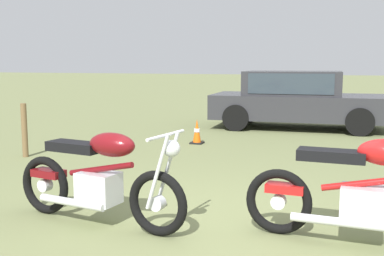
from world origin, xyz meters
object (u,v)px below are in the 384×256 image
at_px(car_charcoal, 296,97).
at_px(traffic_cone, 197,133).
at_px(fence_post_wooden, 24,130).
at_px(motorcycle_red, 365,192).
at_px(motorcycle_maroon, 99,178).

xyz_separation_m(car_charcoal, traffic_cone, (-1.63, -2.94, -0.57)).
xyz_separation_m(fence_post_wooden, traffic_cone, (2.42, 2.27, -0.24)).
xyz_separation_m(motorcycle_red, fence_post_wooden, (-5.55, 2.37, -0.02)).
relative_size(motorcycle_red, fence_post_wooden, 2.27).
height_order(motorcycle_red, car_charcoal, car_charcoal).
bearing_deg(traffic_cone, fence_post_wooden, -136.77).
xyz_separation_m(motorcycle_red, car_charcoal, (-1.50, 7.58, 0.31)).
distance_m(car_charcoal, traffic_cone, 3.41).
distance_m(motorcycle_maroon, fence_post_wooden, 4.01).
distance_m(motorcycle_red, car_charcoal, 7.73).
relative_size(motorcycle_maroon, car_charcoal, 0.48).
height_order(fence_post_wooden, traffic_cone, fence_post_wooden).
bearing_deg(motorcycle_red, fence_post_wooden, 159.28).
distance_m(fence_post_wooden, traffic_cone, 3.33).
bearing_deg(motorcycle_red, traffic_cone, 126.39).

